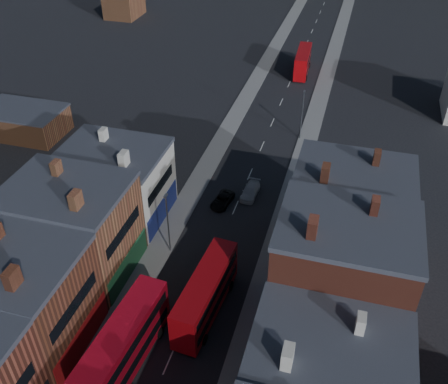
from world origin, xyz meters
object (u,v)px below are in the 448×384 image
Objects in this scene: bus_2 at (303,61)px; ped_3 at (261,321)px; bus_0 at (124,345)px; car_3 at (250,191)px; bus_1 at (206,293)px; car_2 at (222,200)px.

ped_3 is at bearing -87.69° from bus_2.
bus_0 is at bearing 148.51° from ped_3.
bus_2 is 42.87m from car_3.
bus_2 is (-0.06, 63.37, -0.20)m from bus_1.
bus_0 is 9.48m from bus_1.
car_2 is at bearing -97.17° from bus_2.
car_2 is (-3.42, 17.69, -2.06)m from bus_1.
car_3 is (4.70, 28.56, -2.21)m from bus_0.
bus_0 reaches higher than car_3.
ped_3 is (9.25, -18.18, 0.35)m from car_2.
car_3 is at bearing 50.58° from car_2.
car_3 is at bearing 95.53° from bus_1.
bus_0 is 25.86m from car_2.
bus_1 is 6.89× the size of ped_3.
bus_1 reaches higher than bus_2.
bus_1 is 2.65× the size of car_2.
bus_1 is 2.48× the size of car_3.
ped_3 is at bearing -55.38° from car_2.
car_2 is at bearing 90.91° from bus_0.
bus_0 is at bearing -97.27° from car_3.
bus_2 is at bearing 90.54° from bus_0.
bus_0 is at bearing -117.72° from bus_1.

